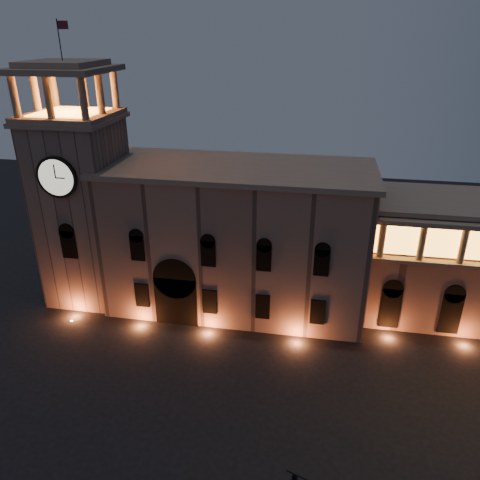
% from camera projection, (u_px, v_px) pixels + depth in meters
% --- Properties ---
extents(ground, '(160.00, 160.00, 0.00)m').
position_uv_depth(ground, '(213.00, 442.00, 39.03)').
color(ground, black).
rests_on(ground, ground).
extents(government_building, '(30.80, 12.80, 17.60)m').
position_uv_depth(government_building, '(236.00, 239.00, 55.36)').
color(government_building, '#816354').
rests_on(government_building, ground).
extents(clock_tower, '(9.80, 9.80, 32.40)m').
position_uv_depth(clock_tower, '(83.00, 202.00, 55.90)').
color(clock_tower, '#816354').
rests_on(clock_tower, ground).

